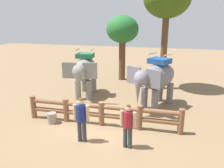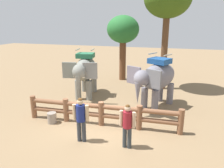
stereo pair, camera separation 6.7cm
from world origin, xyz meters
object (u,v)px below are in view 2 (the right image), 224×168
(tree_back_center, at_px, (123,31))
(log_fence, at_px, (101,112))
(feed_bucket, at_px, (52,118))
(tourist_woman_in_black, at_px, (81,117))
(tourist_man_in_blue, at_px, (127,123))
(elephant_near_left, at_px, (85,71))
(elephant_center, at_px, (157,78))
(tree_far_left, at_px, (168,0))

(tree_back_center, bearing_deg, log_fence, -82.56)
(tree_back_center, distance_m, feed_bucket, 8.93)
(log_fence, height_order, tourist_woman_in_black, tourist_woman_in_black)
(feed_bucket, bearing_deg, tree_back_center, 82.09)
(tourist_man_in_blue, height_order, tree_back_center, tree_back_center)
(tourist_woman_in_black, distance_m, tree_back_center, 9.60)
(elephant_near_left, xyz_separation_m, elephant_center, (4.14, -0.53, -0.01))
(elephant_center, distance_m, tree_back_center, 6.19)
(tourist_woman_in_black, relative_size, tourist_man_in_blue, 1.05)
(tourist_woman_in_black, bearing_deg, tree_back_center, 94.68)
(log_fence, height_order, tree_back_center, tree_back_center)
(tourist_man_in_blue, bearing_deg, elephant_center, 82.38)
(elephant_near_left, height_order, tourist_woman_in_black, elephant_near_left)
(tree_far_left, bearing_deg, log_fence, -108.69)
(feed_bucket, bearing_deg, tree_far_left, 57.41)
(tree_back_center, bearing_deg, elephant_center, -58.86)
(elephant_center, height_order, tree_far_left, tree_far_left)
(tree_far_left, xyz_separation_m, feed_bucket, (-4.25, -6.65, -5.33))
(elephant_near_left, xyz_separation_m, tourist_man_in_blue, (3.59, -4.66, -0.63))
(elephant_near_left, relative_size, tree_far_left, 0.48)
(tree_back_center, xyz_separation_m, feed_bucket, (-1.14, -8.18, -3.40))
(elephant_center, xyz_separation_m, tree_back_center, (-3.02, 4.99, 2.07))
(tourist_woman_in_black, bearing_deg, log_fence, 79.94)
(elephant_center, relative_size, feed_bucket, 6.92)
(tourist_man_in_blue, distance_m, tree_back_center, 9.83)
(tourist_woman_in_black, bearing_deg, tourist_man_in_blue, 2.41)
(elephant_near_left, distance_m, tree_back_center, 5.05)
(elephant_near_left, xyz_separation_m, tree_back_center, (1.12, 4.47, 2.06))
(elephant_center, distance_m, tourist_man_in_blue, 4.22)
(tourist_woman_in_black, bearing_deg, feed_bucket, 151.58)
(elephant_near_left, relative_size, tourist_woman_in_black, 1.94)
(tree_back_center, bearing_deg, tourist_woman_in_black, -85.32)
(elephant_near_left, xyz_separation_m, feed_bucket, (-0.01, -3.71, -1.34))
(tourist_man_in_blue, height_order, feed_bucket, tourist_man_in_blue)
(tourist_woman_in_black, bearing_deg, elephant_near_left, 111.64)
(elephant_center, bearing_deg, elephant_near_left, 172.77)
(elephant_center, relative_size, tree_back_center, 0.69)
(tourist_woman_in_black, distance_m, tree_far_left, 9.24)
(log_fence, xyz_separation_m, tourist_woman_in_black, (-0.26, -1.45, 0.39))
(tourist_man_in_blue, distance_m, tree_far_left, 8.92)
(log_fence, relative_size, elephant_near_left, 2.03)
(feed_bucket, bearing_deg, elephant_center, 37.46)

